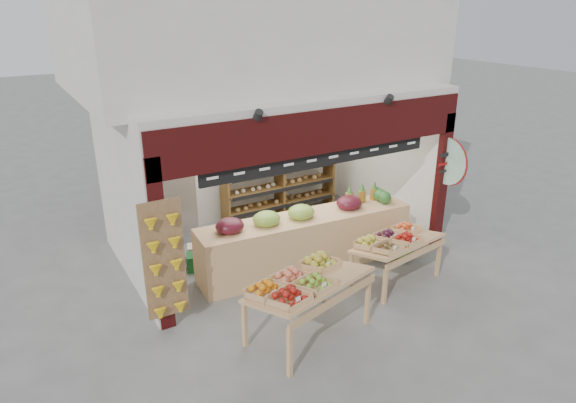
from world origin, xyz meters
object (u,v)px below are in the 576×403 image
Objects in this scene: mid_counter at (305,240)px; display_table_left at (301,284)px; cardboard_stack at (181,255)px; back_shelving at (280,169)px; display_table_right at (394,242)px; watermelon_pile at (394,248)px; refrigerator at (175,195)px.

display_table_left is (-1.18, -1.76, 0.33)m from mid_counter.
display_table_left reaches higher than cardboard_stack.
back_shelving is 3.56m from display_table_right.
display_table_left is at bearing -156.73° from watermelon_pile.
display_table_left reaches higher than watermelon_pile.
cardboard_stack is 3.80m from display_table_right.
refrigerator is at bearing 138.18° from watermelon_pile.
back_shelving is at bearing 23.97° from cardboard_stack.
mid_counter is at bearing 56.21° from display_table_left.
back_shelving is 1.46× the size of refrigerator.
mid_counter is 1.78m from watermelon_pile.
display_table_left is at bearing -74.74° from cardboard_stack.
display_table_left is 2.26m from display_table_right.
back_shelving reaches higher than display_table_right.
mid_counter reaches higher than display_table_left.
cardboard_stack is 2.27m from mid_counter.
display_table_left is at bearing -115.75° from back_shelving.
mid_counter is at bearing 130.14° from display_table_right.
display_table_left is 3.16m from watermelon_pile.
refrigerator reaches higher than cardboard_stack.
cardboard_stack is 0.27× the size of mid_counter.
mid_counter is 2.14m from display_table_left.
back_shelving is at bearing 64.25° from display_table_left.
mid_counter reaches higher than cardboard_stack.
back_shelving reaches higher than cardboard_stack.
mid_counter is 2.05× the size of display_table_left.
back_shelving is 0.67× the size of mid_counter.
display_table_right is (2.19, 0.56, -0.11)m from display_table_left.
cardboard_stack is 3.04m from display_table_left.
display_table_left is (0.42, -4.13, -0.05)m from refrigerator.
refrigerator is 4.15m from display_table_left.
watermelon_pile is (0.65, 0.66, -0.58)m from display_table_right.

